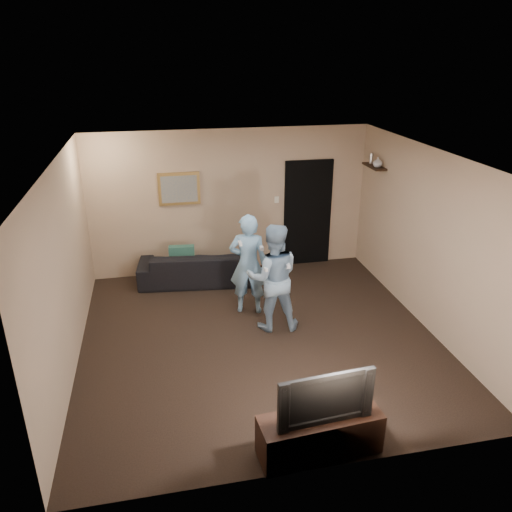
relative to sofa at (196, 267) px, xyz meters
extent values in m
plane|color=black|center=(0.72, -2.04, -0.29)|extent=(5.00, 5.00, 0.00)
cube|color=silver|center=(0.72, -2.04, 2.31)|extent=(5.00, 5.00, 0.04)
cube|color=tan|center=(0.72, 0.46, 1.01)|extent=(5.00, 0.04, 2.60)
cube|color=tan|center=(0.72, -4.54, 1.01)|extent=(5.00, 0.04, 2.60)
cube|color=tan|center=(-1.78, -2.04, 1.01)|extent=(0.04, 5.00, 2.60)
cube|color=tan|center=(3.22, -2.04, 1.01)|extent=(0.04, 5.00, 2.60)
imported|color=black|center=(0.00, 0.00, 0.00)|extent=(2.05, 0.99, 0.58)
cube|color=#18493F|center=(-0.23, 0.00, 0.19)|extent=(0.45, 0.18, 0.44)
cube|color=olive|center=(-0.18, 0.44, 1.31)|extent=(0.72, 0.05, 0.57)
cube|color=slate|center=(-0.18, 0.41, 1.31)|extent=(0.62, 0.01, 0.47)
cube|color=black|center=(2.17, 0.43, 0.71)|extent=(0.90, 0.06, 2.00)
cube|color=silver|center=(1.57, 0.44, 1.01)|extent=(0.08, 0.02, 0.12)
cube|color=black|center=(3.11, -0.24, 1.70)|extent=(0.20, 0.60, 0.03)
imported|color=silver|center=(3.11, -0.36, 1.80)|extent=(0.17, 0.17, 0.17)
cylinder|color=#B8B9BD|center=(3.11, -0.09, 1.81)|extent=(0.06, 0.06, 0.18)
cube|color=black|center=(0.85, -4.34, -0.04)|extent=(1.28, 0.50, 0.45)
imported|color=black|center=(0.85, -4.34, 0.47)|extent=(0.99, 0.21, 0.57)
imported|color=#7DB0D8|center=(0.72, -1.22, 0.51)|extent=(0.67, 0.53, 1.60)
cube|color=white|center=(0.56, -1.44, 0.95)|extent=(0.04, 0.14, 0.04)
cube|color=white|center=(0.88, -1.44, 0.85)|extent=(0.05, 0.09, 0.05)
imported|color=#7F9FBA|center=(0.97, -1.78, 0.52)|extent=(0.86, 0.71, 1.62)
cube|color=white|center=(0.81, -2.00, 0.77)|extent=(0.04, 0.14, 0.04)
cube|color=white|center=(1.13, -2.00, 0.79)|extent=(0.05, 0.09, 0.05)
camera|label=1|loc=(-0.59, -8.09, 3.59)|focal=35.00mm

